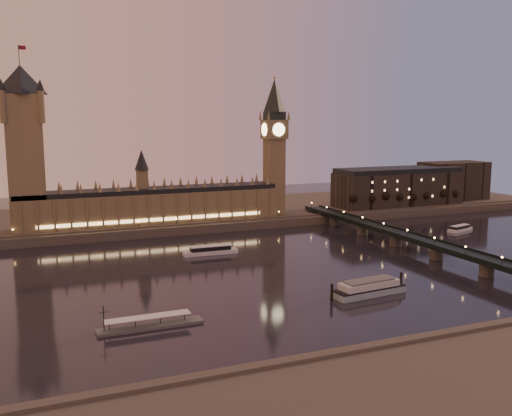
{
  "coord_description": "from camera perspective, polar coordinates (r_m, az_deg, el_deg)",
  "views": [
    {
      "loc": [
        -122.98,
        -270.98,
        78.79
      ],
      "look_at": [
        3.59,
        35.0,
        26.9
      ],
      "focal_mm": 40.0,
      "sensor_mm": 36.0,
      "label": 1
    }
  ],
  "objects": [
    {
      "name": "cruise_boat_a",
      "position": [
        337.16,
        -4.57,
        -4.24
      ],
      "size": [
        32.39,
        8.25,
        5.14
      ],
      "rotation": [
        0.0,
        0.0,
        -0.04
      ],
      "color": "silver",
      "rests_on": "ground"
    },
    {
      "name": "pontoon_pier",
      "position": [
        225.37,
        -10.56,
        -11.4
      ],
      "size": [
        40.33,
        6.72,
        10.75
      ],
      "color": "#595B5E",
      "rests_on": "ground"
    },
    {
      "name": "cruise_boat_b",
      "position": [
        429.75,
        19.74,
        -1.93
      ],
      "size": [
        23.65,
        11.78,
        4.24
      ],
      "rotation": [
        0.0,
        0.0,
        0.28
      ],
      "color": "silver",
      "rests_on": "ground"
    },
    {
      "name": "palace_of_westminster",
      "position": [
        404.67,
        -10.43,
        0.65
      ],
      "size": [
        180.0,
        26.62,
        52.0
      ],
      "color": "brown",
      "rests_on": "ground"
    },
    {
      "name": "big_ben",
      "position": [
        430.32,
        1.84,
        6.93
      ],
      "size": [
        17.68,
        17.68,
        104.0
      ],
      "color": "brown",
      "rests_on": "ground"
    },
    {
      "name": "bare_tree_5",
      "position": [
        496.0,
        16.83,
        1.24
      ],
      "size": [
        6.54,
        6.54,
        13.29
      ],
      "color": "black",
      "rests_on": "ground"
    },
    {
      "name": "far_embankment",
      "position": [
        468.21,
        -3.1,
        -0.42
      ],
      "size": [
        560.0,
        130.0,
        6.0
      ],
      "primitive_type": "cube",
      "color": "#423D35",
      "rests_on": "ground"
    },
    {
      "name": "bare_tree_3",
      "position": [
        478.7,
        14.21,
        1.09
      ],
      "size": [
        6.54,
        6.54,
        13.29
      ],
      "color": "black",
      "rests_on": "ground"
    },
    {
      "name": "victoria_tower",
      "position": [
        392.2,
        -22.17,
        6.35
      ],
      "size": [
        31.68,
        31.68,
        118.0
      ],
      "color": "brown",
      "rests_on": "ground"
    },
    {
      "name": "bare_tree_4",
      "position": [
        487.22,
        15.54,
        1.17
      ],
      "size": [
        6.54,
        6.54,
        13.29
      ],
      "color": "black",
      "rests_on": "ground"
    },
    {
      "name": "bare_tree_1",
      "position": [
        462.49,
        11.4,
        0.92
      ],
      "size": [
        6.54,
        6.54,
        13.29
      ],
      "color": "black",
      "rests_on": "ground"
    },
    {
      "name": "westminster_bridge",
      "position": [
        353.33,
        15.58,
        -3.4
      ],
      "size": [
        13.2,
        260.0,
        15.3
      ],
      "color": "black",
      "rests_on": "ground"
    },
    {
      "name": "city_block",
      "position": [
        515.55,
        15.79,
        2.27
      ],
      "size": [
        155.0,
        45.0,
        34.0
      ],
      "color": "black",
      "rests_on": "ground"
    },
    {
      "name": "bare_tree_6",
      "position": [
        505.02,
        18.07,
        1.32
      ],
      "size": [
        6.54,
        6.54,
        13.29
      ],
      "color": "black",
      "rests_on": "ground"
    },
    {
      "name": "bare_tree_0",
      "position": [
        454.82,
        9.92,
        0.83
      ],
      "size": [
        6.54,
        6.54,
        13.29
      ],
      "color": "black",
      "rests_on": "ground"
    },
    {
      "name": "bare_tree_7",
      "position": [
        514.27,
        19.27,
        1.38
      ],
      "size": [
        6.54,
        6.54,
        13.29
      ],
      "color": "black",
      "rests_on": "ground"
    },
    {
      "name": "bare_tree_2",
      "position": [
        470.45,
        12.83,
        1.0
      ],
      "size": [
        6.54,
        6.54,
        13.29
      ],
      "color": "black",
      "rests_on": "ground"
    },
    {
      "name": "ground",
      "position": [
        307.83,
        1.88,
        -5.93
      ],
      "size": [
        700.0,
        700.0,
        0.0
      ],
      "primitive_type": "plane",
      "color": "black",
      "rests_on": "ground"
    },
    {
      "name": "moored_barge",
      "position": [
        265.21,
        11.22,
        -7.83
      ],
      "size": [
        40.81,
        13.5,
        7.52
      ],
      "rotation": [
        0.0,
        0.0,
        0.1
      ],
      "color": "#95B1BE",
      "rests_on": "ground"
    }
  ]
}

